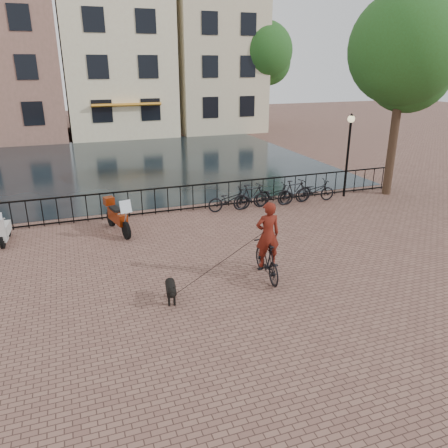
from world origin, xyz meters
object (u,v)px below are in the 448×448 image
object	(u,v)px
lamp_post	(349,141)
scooter	(3,225)
dog	(171,290)
motorcycle	(117,213)
cyclist	(267,245)

from	to	relation	value
lamp_post	scooter	xyz separation A→B (m)	(-13.32, -0.75, -1.77)
lamp_post	scooter	bearing A→B (deg)	-176.79
lamp_post	dog	xyz separation A→B (m)	(-9.15, -6.22, -2.08)
motorcycle	scooter	size ratio (longest dim) A/B	1.49
cyclist	motorcycle	size ratio (longest dim) A/B	1.26
scooter	motorcycle	bearing A→B (deg)	-1.47
cyclist	scooter	bearing A→B (deg)	-31.36
dog	scooter	bearing A→B (deg)	136.18
dog	lamp_post	bearing A→B (deg)	43.10
dog	motorcycle	xyz separation A→B (m)	(-0.62, 5.15, 0.39)
scooter	dog	bearing A→B (deg)	-48.83
motorcycle	scooter	xyz separation A→B (m)	(-3.55, 0.33, -0.08)
motorcycle	scooter	bearing A→B (deg)	161.20
lamp_post	cyclist	bearing A→B (deg)	-137.74
dog	motorcycle	distance (m)	5.20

